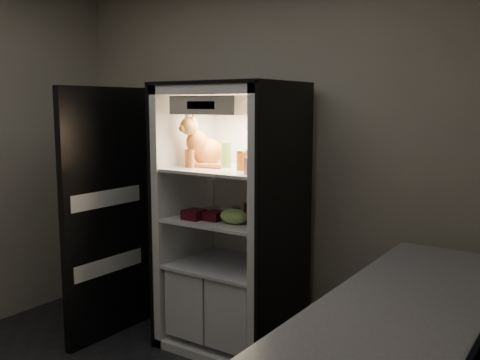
% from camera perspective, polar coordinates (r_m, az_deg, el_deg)
% --- Properties ---
extents(room_shell, '(3.60, 3.60, 3.60)m').
position_cam_1_polar(room_shell, '(2.69, -17.83, 5.46)').
color(room_shell, white).
rests_on(room_shell, floor).
extents(refrigerator, '(0.90, 0.72, 1.88)m').
position_cam_1_polar(refrigerator, '(3.82, -0.70, -6.07)').
color(refrigerator, white).
rests_on(refrigerator, floor).
extents(fridge_door, '(0.08, 0.87, 1.85)m').
position_cam_1_polar(fridge_door, '(4.07, -13.61, -3.64)').
color(fridge_door, black).
rests_on(fridge_door, floor).
extents(tabby_cat, '(0.32, 0.38, 0.38)m').
position_cam_1_polar(tabby_cat, '(3.78, -4.07, 3.61)').
color(tabby_cat, '#D8571B').
rests_on(tabby_cat, refrigerator).
extents(parmesan_shaker, '(0.07, 0.07, 0.18)m').
position_cam_1_polar(parmesan_shaker, '(3.71, -1.48, 2.72)').
color(parmesan_shaker, green).
rests_on(parmesan_shaker, refrigerator).
extents(mayo_tub, '(0.09, 0.09, 0.12)m').
position_cam_1_polar(mayo_tub, '(3.77, 1.11, 2.37)').
color(mayo_tub, white).
rests_on(mayo_tub, refrigerator).
extents(salsa_jar, '(0.07, 0.07, 0.13)m').
position_cam_1_polar(salsa_jar, '(3.56, 0.20, 2.12)').
color(salsa_jar, maroon).
rests_on(salsa_jar, refrigerator).
extents(pepper_jar, '(0.12, 0.12, 0.20)m').
position_cam_1_polar(pepper_jar, '(3.57, 3.22, 2.65)').
color(pepper_jar, maroon).
rests_on(pepper_jar, refrigerator).
extents(cream_carton, '(0.06, 0.06, 0.11)m').
position_cam_1_polar(cream_carton, '(3.35, 1.16, 1.53)').
color(cream_carton, silver).
rests_on(cream_carton, refrigerator).
extents(soda_can_a, '(0.06, 0.06, 0.12)m').
position_cam_1_polar(soda_can_a, '(3.70, 0.92, -3.26)').
color(soda_can_a, black).
rests_on(soda_can_a, refrigerator).
extents(soda_can_b, '(0.06, 0.06, 0.11)m').
position_cam_1_polar(soda_can_b, '(3.59, 2.20, -3.67)').
color(soda_can_b, black).
rests_on(soda_can_b, refrigerator).
extents(soda_can_c, '(0.06, 0.06, 0.11)m').
position_cam_1_polar(soda_can_c, '(3.58, 2.09, -3.70)').
color(soda_can_c, black).
rests_on(soda_can_c, refrigerator).
extents(condiment_jar, '(0.06, 0.06, 0.08)m').
position_cam_1_polar(condiment_jar, '(3.75, -0.36, -3.37)').
color(condiment_jar, brown).
rests_on(condiment_jar, refrigerator).
extents(grape_bag, '(0.20, 0.15, 0.10)m').
position_cam_1_polar(grape_bag, '(3.55, -0.65, -3.89)').
color(grape_bag, '#88B152').
rests_on(grape_bag, refrigerator).
extents(berry_box_left, '(0.13, 0.13, 0.07)m').
position_cam_1_polar(berry_box_left, '(3.70, -4.93, -3.69)').
color(berry_box_left, '#4A0C11').
rests_on(berry_box_left, refrigerator).
extents(berry_box_right, '(0.12, 0.12, 0.06)m').
position_cam_1_polar(berry_box_right, '(3.66, -2.78, -3.83)').
color(berry_box_right, '#4A0C11').
rests_on(berry_box_right, refrigerator).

